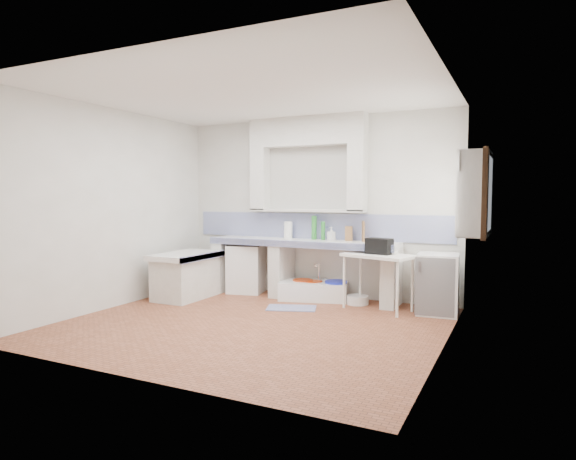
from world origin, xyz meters
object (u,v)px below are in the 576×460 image
at_px(stove, 247,269).
at_px(side_table, 378,282).
at_px(sink, 314,291).
at_px(fridge, 438,284).

distance_m(stove, side_table, 2.29).
relative_size(stove, sink, 0.76).
bearing_deg(sink, side_table, -28.81).
height_order(stove, sink, stove).
bearing_deg(stove, sink, -14.28).
relative_size(stove, side_table, 0.83).
relative_size(sink, fridge, 1.26).
distance_m(stove, fridge, 3.06).
distance_m(sink, fridge, 1.87).
height_order(stove, side_table, stove).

